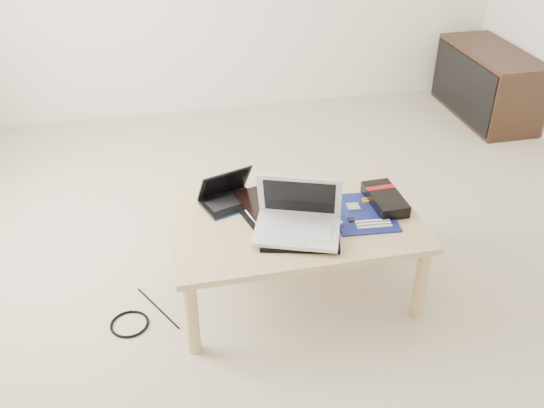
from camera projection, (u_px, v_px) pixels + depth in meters
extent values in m
plane|color=beige|center=(303.00, 263.00, 3.06)|extent=(4.00, 4.00, 0.00)
cube|color=tan|center=(294.00, 221.00, 2.69)|extent=(1.10, 0.70, 0.03)
cylinder|color=tan|center=(192.00, 318.00, 2.46)|extent=(0.06, 0.06, 0.37)
cylinder|color=tan|center=(421.00, 283.00, 2.64)|extent=(0.06, 0.06, 0.37)
cylinder|color=tan|center=(179.00, 234.00, 2.95)|extent=(0.06, 0.06, 0.37)
cylinder|color=tan|center=(372.00, 210.00, 3.14)|extent=(0.06, 0.06, 0.37)
cube|color=#392217|center=(487.00, 83.00, 4.44)|extent=(0.40, 0.90, 0.50)
cube|color=black|center=(462.00, 86.00, 4.40)|extent=(0.02, 0.86, 0.44)
cube|color=black|center=(278.00, 201.00, 2.78)|extent=(0.39, 0.34, 0.03)
cube|color=black|center=(230.00, 203.00, 2.78)|extent=(0.29, 0.24, 0.02)
cube|color=black|center=(230.00, 201.00, 2.77)|extent=(0.22, 0.16, 0.00)
cube|color=black|center=(237.00, 207.00, 2.73)|extent=(0.06, 0.04, 0.00)
cube|color=black|center=(225.00, 183.00, 2.77)|extent=(0.26, 0.16, 0.15)
cube|color=black|center=(225.00, 184.00, 2.77)|extent=(0.22, 0.13, 0.12)
cube|color=#0B1A3F|center=(239.00, 212.00, 2.72)|extent=(0.24, 0.09, 0.01)
cube|color=black|center=(273.00, 215.00, 2.70)|extent=(0.29, 0.25, 0.01)
cube|color=white|center=(273.00, 213.00, 2.70)|extent=(0.23, 0.19, 0.00)
cube|color=silver|center=(326.00, 211.00, 2.72)|extent=(0.08, 0.25, 0.02)
cube|color=gray|center=(326.00, 209.00, 2.71)|extent=(0.07, 0.20, 0.00)
cube|color=black|center=(300.00, 235.00, 2.56)|extent=(0.38, 0.32, 0.02)
cube|color=silver|center=(297.00, 231.00, 2.55)|extent=(0.42, 0.36, 0.02)
cube|color=silver|center=(297.00, 230.00, 2.54)|extent=(0.32, 0.23, 0.00)
cube|color=silver|center=(295.00, 242.00, 2.47)|extent=(0.09, 0.06, 0.00)
cube|color=silver|center=(299.00, 196.00, 2.56)|extent=(0.36, 0.21, 0.23)
cube|color=black|center=(299.00, 197.00, 2.55)|extent=(0.31, 0.17, 0.18)
cube|color=#0C1B4F|center=(363.00, 213.00, 2.72)|extent=(0.29, 0.35, 0.01)
cube|color=silver|center=(353.00, 207.00, 2.74)|extent=(0.06, 0.06, 0.01)
cube|color=gold|center=(373.00, 199.00, 2.80)|extent=(0.11, 0.02, 0.01)
cube|color=gold|center=(375.00, 201.00, 2.79)|extent=(0.11, 0.02, 0.01)
cube|color=silver|center=(372.00, 221.00, 2.65)|extent=(0.15, 0.02, 0.01)
cube|color=silver|center=(374.00, 224.00, 2.63)|extent=(0.15, 0.02, 0.01)
cube|color=silver|center=(375.00, 227.00, 2.61)|extent=(0.15, 0.02, 0.01)
cube|color=black|center=(351.00, 220.00, 2.66)|extent=(0.03, 0.03, 0.01)
cube|color=black|center=(385.00, 199.00, 2.76)|extent=(0.14, 0.27, 0.06)
cube|color=#9A0E10|center=(381.00, 187.00, 2.80)|extent=(0.13, 0.04, 0.00)
torus|color=black|center=(282.00, 226.00, 2.62)|extent=(0.12, 0.12, 0.01)
torus|color=black|center=(130.00, 324.00, 2.68)|extent=(0.18, 0.18, 0.01)
cylinder|color=black|center=(158.00, 308.00, 2.77)|extent=(0.17, 0.31, 0.01)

